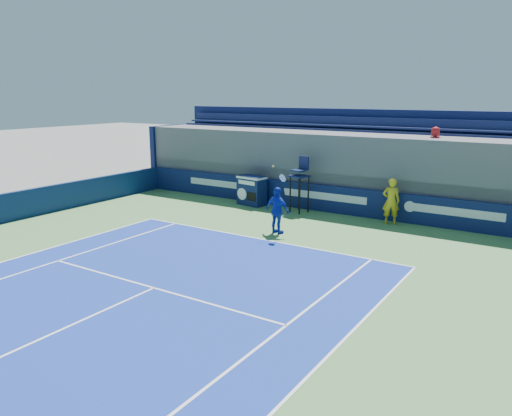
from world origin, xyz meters
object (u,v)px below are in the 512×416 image
Objects in this scene: match_clock at (252,190)px; tennis_player at (278,210)px; ball_person at (391,201)px; umpire_chair at (300,178)px.

tennis_player is (3.51, -3.59, 0.16)m from match_clock.
ball_person is 0.76× the size of umpire_chair.
umpire_chair is 0.96× the size of tennis_player.
tennis_player is at bearing -45.60° from match_clock.
tennis_player is at bearing 28.26° from ball_person.
ball_person is at bearing 0.84° from match_clock.
match_clock is at bearing 134.40° from tennis_player.
umpire_chair reaches higher than match_clock.
match_clock is 0.57× the size of umpire_chair.
tennis_player reaches higher than umpire_chair.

